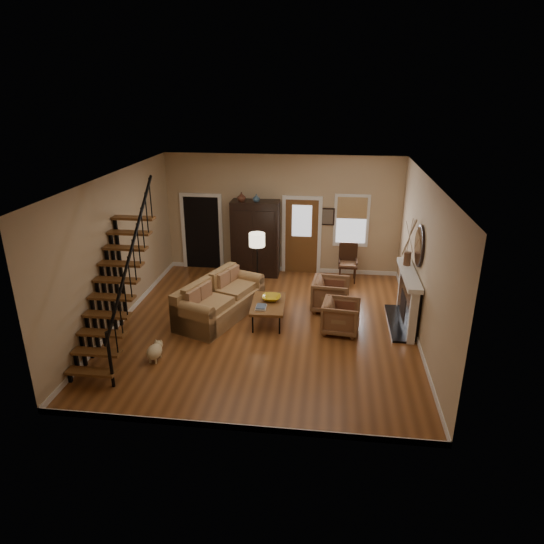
# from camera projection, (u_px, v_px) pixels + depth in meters

# --- Properties ---
(room) EXTENTS (7.00, 7.33, 3.30)m
(room) POSITION_uv_depth(u_px,v_px,m) (258.00, 238.00, 11.89)
(room) COLOR brown
(room) RESTS_ON ground
(staircase) EXTENTS (0.94, 2.80, 3.20)m
(staircase) POSITION_uv_depth(u_px,v_px,m) (112.00, 275.00, 9.30)
(staircase) COLOR brown
(staircase) RESTS_ON ground
(fireplace) EXTENTS (0.33, 1.95, 2.30)m
(fireplace) POSITION_uv_depth(u_px,v_px,m) (410.00, 294.00, 10.59)
(fireplace) COLOR black
(fireplace) RESTS_ON ground
(armoire) EXTENTS (1.30, 0.60, 2.10)m
(armoire) POSITION_uv_depth(u_px,v_px,m) (256.00, 238.00, 13.37)
(armoire) COLOR black
(armoire) RESTS_ON ground
(vase_a) EXTENTS (0.24, 0.24, 0.25)m
(vase_a) POSITION_uv_depth(u_px,v_px,m) (241.00, 197.00, 12.90)
(vase_a) COLOR #4C2619
(vase_a) RESTS_ON armoire
(vase_b) EXTENTS (0.20, 0.20, 0.21)m
(vase_b) POSITION_uv_depth(u_px,v_px,m) (256.00, 198.00, 12.86)
(vase_b) COLOR #334C60
(vase_b) RESTS_ON armoire
(sofa) EXTENTS (1.79, 2.57, 0.88)m
(sofa) POSITION_uv_depth(u_px,v_px,m) (220.00, 299.00, 11.07)
(sofa) COLOR #9D7647
(sofa) RESTS_ON ground
(coffee_table) EXTENTS (0.78, 1.27, 0.48)m
(coffee_table) POSITION_uv_depth(u_px,v_px,m) (268.00, 312.00, 10.88)
(coffee_table) COLOR brown
(coffee_table) RESTS_ON ground
(bowl) EXTENTS (0.43, 0.43, 0.10)m
(bowl) POSITION_uv_depth(u_px,v_px,m) (271.00, 298.00, 10.91)
(bowl) COLOR gold
(bowl) RESTS_ON coffee_table
(books) EXTENTS (0.23, 0.31, 0.06)m
(books) POSITION_uv_depth(u_px,v_px,m) (261.00, 307.00, 10.52)
(books) COLOR beige
(books) RESTS_ON coffee_table
(armchair_left) EXTENTS (0.87, 0.85, 0.72)m
(armchair_left) POSITION_uv_depth(u_px,v_px,m) (341.00, 317.00, 10.41)
(armchair_left) COLOR brown
(armchair_left) RESTS_ON ground
(armchair_right) EXTENTS (0.92, 0.90, 0.78)m
(armchair_right) POSITION_uv_depth(u_px,v_px,m) (331.00, 295.00, 11.42)
(armchair_right) COLOR brown
(armchair_right) RESTS_ON ground
(floor_lamp) EXTENTS (0.49, 0.49, 1.69)m
(floor_lamp) POSITION_uv_depth(u_px,v_px,m) (257.00, 266.00, 11.91)
(floor_lamp) COLOR black
(floor_lamp) RESTS_ON ground
(side_chair) EXTENTS (0.54, 0.54, 1.02)m
(side_chair) POSITION_uv_depth(u_px,v_px,m) (348.00, 263.00, 13.09)
(side_chair) COLOR #331C10
(side_chair) RESTS_ON ground
(dog) EXTENTS (0.29, 0.47, 0.34)m
(dog) POSITION_uv_depth(u_px,v_px,m) (155.00, 353.00, 9.38)
(dog) COLOR beige
(dog) RESTS_ON ground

